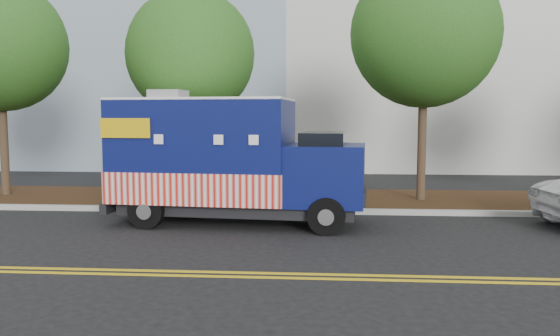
{
  "coord_description": "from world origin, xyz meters",
  "views": [
    {
      "loc": [
        3.62,
        -13.58,
        2.71
      ],
      "look_at": [
        2.56,
        0.6,
        1.35
      ],
      "focal_mm": 35.0,
      "sensor_mm": 36.0,
      "label": 1
    }
  ],
  "objects": [
    {
      "name": "food_truck",
      "position": [
        1.24,
        -0.01,
        1.52
      ],
      "size": [
        6.56,
        2.94,
        3.36
      ],
      "rotation": [
        0.0,
        0.0,
        -0.09
      ],
      "color": "black",
      "rests_on": "ground"
    },
    {
      "name": "mulch_strip",
      "position": [
        0.0,
        3.5,
        0.07
      ],
      "size": [
        120.0,
        4.0,
        0.15
      ],
      "primitive_type": "cube",
      "color": "black",
      "rests_on": "ground"
    },
    {
      "name": "sign_post",
      "position": [
        -1.2,
        1.94,
        1.2
      ],
      "size": [
        0.06,
        0.06,
        2.4
      ],
      "primitive_type": "cube",
      "color": "#473828",
      "rests_on": "ground"
    },
    {
      "name": "tree_b",
      "position": [
        -0.43,
        3.35,
        4.61
      ],
      "size": [
        3.99,
        3.99,
        6.61
      ],
      "color": "#38281C",
      "rests_on": "ground"
    },
    {
      "name": "centerline_near",
      "position": [
        0.0,
        -4.45,
        0.01
      ],
      "size": [
        120.0,
        0.1,
        0.01
      ],
      "primitive_type": "cube",
      "color": "gold",
      "rests_on": "ground"
    },
    {
      "name": "curb",
      "position": [
        0.0,
        1.4,
        0.07
      ],
      "size": [
        120.0,
        0.18,
        0.15
      ],
      "primitive_type": "cube",
      "color": "#9E9E99",
      "rests_on": "ground"
    },
    {
      "name": "centerline_far",
      "position": [
        0.0,
        -4.7,
        0.01
      ],
      "size": [
        120.0,
        0.1,
        0.01
      ],
      "primitive_type": "cube",
      "color": "gold",
      "rests_on": "ground"
    },
    {
      "name": "tree_c",
      "position": [
        6.7,
        3.29,
        5.14
      ],
      "size": [
        4.42,
        4.42,
        7.36
      ],
      "color": "#38281C",
      "rests_on": "ground"
    },
    {
      "name": "ground",
      "position": [
        0.0,
        0.0,
        0.0
      ],
      "size": [
        120.0,
        120.0,
        0.0
      ],
      "primitive_type": "plane",
      "color": "black",
      "rests_on": "ground"
    }
  ]
}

